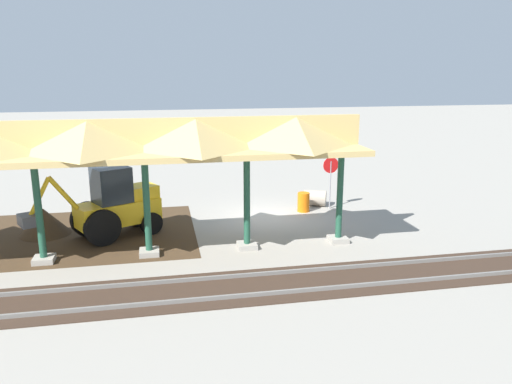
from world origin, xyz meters
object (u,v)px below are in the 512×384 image
concrete_pipe (315,198)px  traffic_barrel (303,202)px  stop_sign (331,172)px  backhoe (114,206)px

concrete_pipe → traffic_barrel: 1.21m
stop_sign → backhoe: bearing=12.6°
concrete_pipe → traffic_barrel: (0.84, 0.87, 0.07)m
stop_sign → backhoe: backhoe is taller
concrete_pipe → stop_sign: bearing=129.3°
backhoe → concrete_pipe: 9.66m
stop_sign → concrete_pipe: size_ratio=1.97×
stop_sign → backhoe: size_ratio=0.49×
stop_sign → traffic_barrel: stop_sign is taller
stop_sign → concrete_pipe: stop_sign is taller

